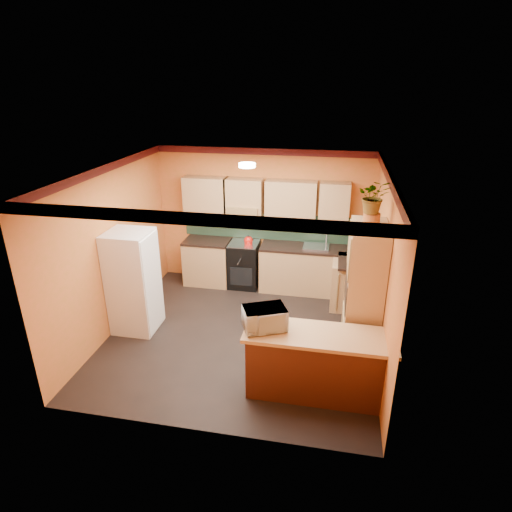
# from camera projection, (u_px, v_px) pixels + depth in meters

# --- Properties ---
(room_shell) EXTENTS (4.24, 4.24, 2.72)m
(room_shell) POSITION_uv_depth(u_px,v_px,m) (244.00, 207.00, 6.45)
(room_shell) COLOR black
(room_shell) RESTS_ON ground
(base_cabinets_back) EXTENTS (3.65, 0.60, 0.88)m
(base_cabinets_back) POSITION_uv_depth(u_px,v_px,m) (275.00, 268.00, 8.42)
(base_cabinets_back) COLOR tan
(base_cabinets_back) RESTS_ON ground
(countertop_back) EXTENTS (3.65, 0.62, 0.04)m
(countertop_back) POSITION_uv_depth(u_px,v_px,m) (276.00, 246.00, 8.24)
(countertop_back) COLOR black
(countertop_back) RESTS_ON base_cabinets_back
(stove) EXTENTS (0.58, 0.58, 0.91)m
(stove) POSITION_uv_depth(u_px,v_px,m) (244.00, 264.00, 8.52)
(stove) COLOR black
(stove) RESTS_ON ground
(kettle) EXTENTS (0.18, 0.18, 0.18)m
(kettle) POSITION_uv_depth(u_px,v_px,m) (248.00, 240.00, 8.25)
(kettle) COLOR red
(kettle) RESTS_ON stove
(sink) EXTENTS (0.48, 0.40, 0.03)m
(sink) POSITION_uv_depth(u_px,v_px,m) (316.00, 247.00, 8.09)
(sink) COLOR silver
(sink) RESTS_ON countertop_back
(base_cabinets_right) EXTENTS (0.60, 0.80, 0.88)m
(base_cabinets_right) POSITION_uv_depth(u_px,v_px,m) (354.00, 285.00, 7.69)
(base_cabinets_right) COLOR tan
(base_cabinets_right) RESTS_ON ground
(countertop_right) EXTENTS (0.62, 0.80, 0.04)m
(countertop_right) POSITION_uv_depth(u_px,v_px,m) (356.00, 262.00, 7.51)
(countertop_right) COLOR black
(countertop_right) RESTS_ON base_cabinets_right
(fridge) EXTENTS (0.68, 0.66, 1.70)m
(fridge) POSITION_uv_depth(u_px,v_px,m) (133.00, 282.00, 6.90)
(fridge) COLOR white
(fridge) RESTS_ON ground
(pantry) EXTENTS (0.48, 0.90, 2.10)m
(pantry) POSITION_uv_depth(u_px,v_px,m) (363.00, 297.00, 6.00)
(pantry) COLOR tan
(pantry) RESTS_ON ground
(fern_pot) EXTENTS (0.22, 0.22, 0.16)m
(fern_pot) POSITION_uv_depth(u_px,v_px,m) (371.00, 219.00, 5.61)
(fern_pot) COLOR #A55627
(fern_pot) RESTS_ON pantry
(fern) EXTENTS (0.42, 0.36, 0.45)m
(fern) POSITION_uv_depth(u_px,v_px,m) (374.00, 196.00, 5.49)
(fern) COLOR tan
(fern) RESTS_ON fern_pot
(breakfast_bar) EXTENTS (1.80, 0.55, 0.88)m
(breakfast_bar) POSITION_uv_depth(u_px,v_px,m) (317.00, 366.00, 5.54)
(breakfast_bar) COLOR #4F2112
(breakfast_bar) RESTS_ON ground
(bar_top) EXTENTS (1.90, 0.65, 0.05)m
(bar_top) POSITION_uv_depth(u_px,v_px,m) (320.00, 336.00, 5.36)
(bar_top) COLOR tan
(bar_top) RESTS_ON breakfast_bar
(microwave) EXTENTS (0.63, 0.55, 0.29)m
(microwave) POSITION_uv_depth(u_px,v_px,m) (264.00, 318.00, 5.42)
(microwave) COLOR white
(microwave) RESTS_ON bar_top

